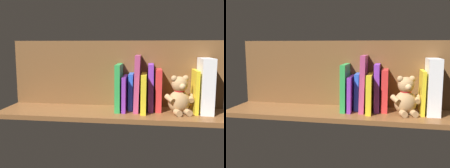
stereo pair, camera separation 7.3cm
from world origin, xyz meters
TOP-DOWN VIEW (x-y plane):
  - ground_plane at (0.00, 0.00)cm, footprint 108.63×28.33cm
  - shelf_back_panel at (0.00, -11.91)cm, footprint 108.63×1.50cm
  - dictionary_thick_white at (-43.52, -2.99)cm, footprint 5.77×15.35cm
  - book_0 at (-39.00, -3.38)cm, footprint 1.81×14.77cm
  - teddy_bear at (-31.57, 0.54)cm, footprint 13.78×13.29cm
  - book_1 at (-21.95, -4.69)cm, footprint 3.01×12.15cm
  - book_2 at (-18.39, -4.12)cm, footprint 2.82×13.29cm
  - book_3 at (-15.11, -1.66)cm, footprint 2.46×18.21cm
  - book_4 at (-11.90, -2.95)cm, footprint 2.93×15.62cm
  - book_5 at (-8.81, -5.17)cm, footprint 2.21×11.19cm
  - book_6 at (-6.00, -2.69)cm, footprint 1.83×16.15cm
  - book_7 at (-3.05, -2.70)cm, footprint 2.48×16.12cm

SIDE VIEW (x-z plane):
  - ground_plane at x=0.00cm, z-range -2.20..0.00cm
  - teddy_bear at x=-31.57cm, z-range -1.06..16.68cm
  - book_6 at x=-6.00cm, z-range 0.00..16.67cm
  - book_5 at x=-8.81cm, z-range 0.00..17.70cm
  - book_3 at x=-15.11cm, z-range 0.00..18.00cm
  - book_0 at x=-39.00cm, z-range -0.01..19.96cm
  - book_1 at x=-21.95cm, z-range 0.00..20.00cm
  - book_7 at x=-3.05cm, z-range 0.00..22.38cm
  - book_2 at x=-18.39cm, z-range -0.02..22.54cm
  - dictionary_thick_white at x=-43.52cm, z-range 0.00..25.51cm
  - book_4 at x=-11.90cm, z-range -0.02..26.70cm
  - shelf_back_panel at x=0.00cm, z-range 0.00..33.73cm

